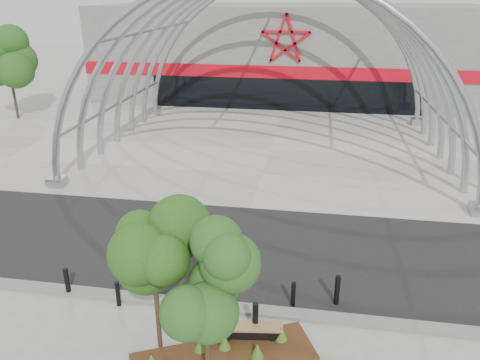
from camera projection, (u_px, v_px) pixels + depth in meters
ground at (219, 303)px, 14.78m from camera, size 140.00×140.00×0.00m
road at (238, 247)px, 17.97m from camera, size 140.00×7.00×0.02m
forecourt at (270, 150)px, 28.94m from camera, size 60.00×17.00×0.04m
kerb at (218, 306)px, 14.52m from camera, size 60.00×0.50×0.12m
arena_building at (291, 50)px, 43.86m from camera, size 34.00×15.24×8.00m
vault_canopy at (270, 150)px, 28.94m from camera, size 20.80×15.80×20.36m
planting_bed at (221, 354)px, 12.51m from camera, size 5.09×3.43×0.52m
street_tree_0 at (153, 254)px, 11.89m from camera, size 1.80×1.80×4.10m
street_tree_1 at (205, 283)px, 10.79m from camera, size 1.71×1.71×4.05m
bench_0 at (202, 323)px, 13.56m from camera, size 2.07×1.25×0.43m
bench_1 at (245, 332)px, 13.21m from camera, size 2.15×0.74×0.44m
bollard_0 at (67, 281)px, 15.02m from camera, size 0.16×0.16×0.98m
bollard_1 at (118, 294)px, 14.51m from camera, size 0.14×0.14×0.86m
bollard_2 at (255, 320)px, 13.21m from camera, size 0.17×0.17×1.07m
bollard_3 at (337, 290)px, 14.54m from camera, size 0.16×0.16×1.02m
bollard_4 at (293, 294)px, 14.48m from camera, size 0.14×0.14×0.86m
bg_tree_0 at (7, 57)px, 34.33m from camera, size 3.00×3.00×6.45m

